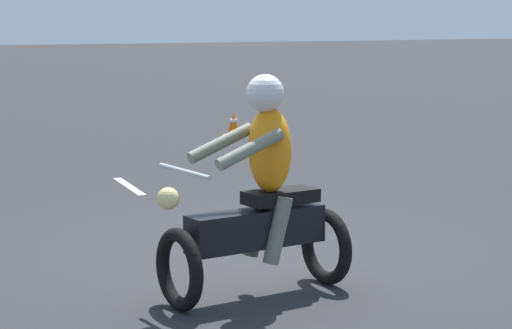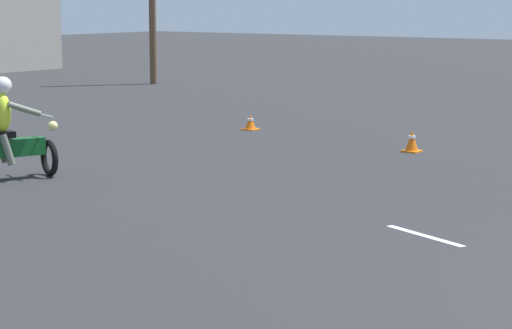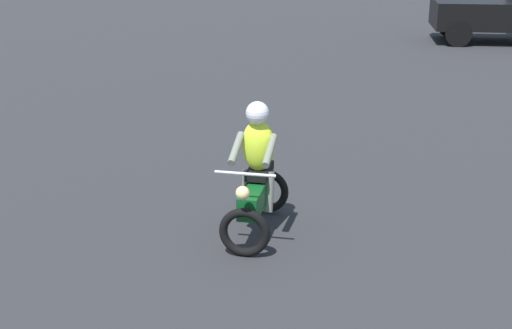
% 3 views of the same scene
% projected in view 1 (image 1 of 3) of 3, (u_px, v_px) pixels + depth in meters
% --- Properties ---
extents(ground_plane, '(120.00, 120.00, 0.00)m').
position_uv_depth(ground_plane, '(246.00, 252.00, 8.84)').
color(ground_plane, '#28282B').
extents(motorcycle_rider_foreground, '(0.83, 1.55, 1.66)m').
position_uv_depth(motorcycle_rider_foreground, '(260.00, 201.00, 7.37)').
color(motorcycle_rider_foreground, black).
rests_on(motorcycle_rider_foreground, ground).
extents(traffic_cone_mid_left, '(0.32, 0.32, 0.41)m').
position_uv_depth(traffic_cone_mid_left, '(234.00, 125.00, 17.16)').
color(traffic_cone_mid_left, orange).
rests_on(traffic_cone_mid_left, ground).
extents(lane_stripe_e, '(1.30, 0.19, 0.01)m').
position_uv_depth(lane_stripe_e, '(129.00, 186.00, 12.21)').
color(lane_stripe_e, silver).
rests_on(lane_stripe_e, ground).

